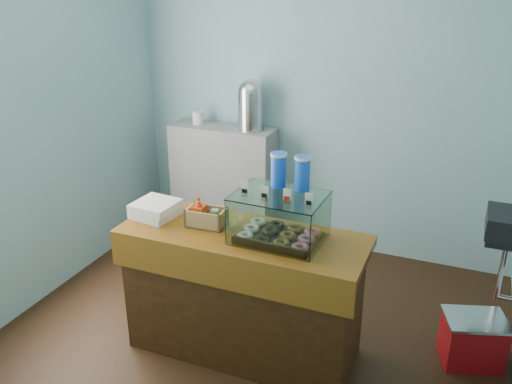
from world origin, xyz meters
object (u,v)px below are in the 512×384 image
at_px(counter, 243,293).
at_px(coffee_urn, 250,104).
at_px(display_case, 282,212).
at_px(red_cooler, 473,340).

bearing_deg(counter, coffee_urn, 111.23).
bearing_deg(coffee_urn, counter, -68.77).
xyz_separation_m(counter, display_case, (0.25, 0.05, 0.61)).
bearing_deg(coffee_urn, display_case, -60.67).
bearing_deg(red_cooler, coffee_urn, 133.74).
distance_m(display_case, red_cooler, 1.57).
bearing_deg(red_cooler, counter, 179.60).
bearing_deg(counter, red_cooler, 17.67).
distance_m(counter, red_cooler, 1.56).
bearing_deg(coffee_urn, red_cooler, -28.18).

